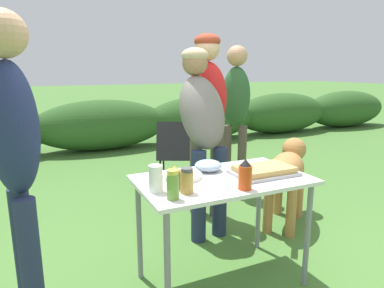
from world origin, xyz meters
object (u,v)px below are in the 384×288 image
(camp_chair_green_behind_table, at_px, (177,150))
(spice_jar, at_px, (187,181))
(mixing_bowl, at_px, (208,166))
(hot_sauce_bottle, at_px, (245,175))
(standing_person_in_gray_fleece, at_px, (236,105))
(standing_person_with_beanie, at_px, (15,150))
(relish_jar, at_px, (173,185))
(food_tray, at_px, (264,171))
(standing_person_in_navy_coat, at_px, (207,106))
(plate_stack, at_px, (182,176))
(standing_person_in_dark_puffer, at_px, (203,123))
(beer_bottle, at_px, (175,177))
(paper_cup_stack, at_px, (156,179))
(dog, at_px, (287,171))
(folding_table, at_px, (223,189))

(camp_chair_green_behind_table, bearing_deg, spice_jar, -85.47)
(mixing_bowl, xyz_separation_m, hot_sauce_bottle, (0.03, -0.41, 0.05))
(standing_person_in_gray_fleece, distance_m, standing_person_with_beanie, 2.56)
(relish_jar, xyz_separation_m, hot_sauce_bottle, (0.44, -0.03, 0.01))
(standing_person_in_gray_fleece, bearing_deg, food_tray, -84.29)
(standing_person_in_navy_coat, relative_size, standing_person_in_gray_fleece, 1.04)
(plate_stack, xyz_separation_m, standing_person_in_dark_puffer, (0.44, 0.59, 0.23))
(standing_person_with_beanie, bearing_deg, beer_bottle, -104.73)
(plate_stack, bearing_deg, paper_cup_stack, -143.96)
(mixing_bowl, bearing_deg, hot_sauce_bottle, -86.52)
(beer_bottle, distance_m, spice_jar, 0.11)
(beer_bottle, bearing_deg, mixing_bowl, 33.66)
(dog, bearing_deg, paper_cup_stack, -107.26)
(standing_person_in_navy_coat, relative_size, dog, 1.97)
(mixing_bowl, relative_size, camp_chair_green_behind_table, 0.22)
(folding_table, height_order, relish_jar, relish_jar)
(standing_person_in_navy_coat, distance_m, standing_person_in_gray_fleece, 0.67)
(folding_table, xyz_separation_m, spice_jar, (-0.32, -0.15, 0.15))
(paper_cup_stack, relative_size, standing_person_in_gray_fleece, 0.09)
(mixing_bowl, bearing_deg, spice_jar, -132.97)
(spice_jar, bearing_deg, camp_chair_green_behind_table, 69.13)
(relish_jar, bearing_deg, dog, 28.16)
(plate_stack, bearing_deg, standing_person_in_navy_coat, 54.97)
(folding_table, bearing_deg, beer_bottle, -172.33)
(folding_table, relative_size, spice_jar, 7.52)
(paper_cup_stack, bearing_deg, spice_jar, -30.68)
(plate_stack, distance_m, camp_chair_green_behind_table, 1.93)
(plate_stack, relative_size, standing_person_in_dark_puffer, 0.16)
(relish_jar, xyz_separation_m, standing_person_in_navy_coat, (0.84, 1.25, 0.26))
(beer_bottle, relative_size, spice_jar, 0.93)
(food_tray, relative_size, mixing_bowl, 2.23)
(standing_person_with_beanie, bearing_deg, dog, -86.22)
(relish_jar, distance_m, standing_person_in_navy_coat, 1.53)
(folding_table, height_order, beer_bottle, beer_bottle)
(standing_person_in_dark_puffer, bearing_deg, camp_chair_green_behind_table, 71.53)
(plate_stack, distance_m, spice_jar, 0.28)
(hot_sauce_bottle, bearing_deg, standing_person_with_beanie, 168.02)
(hot_sauce_bottle, relative_size, standing_person_with_beanie, 0.11)
(beer_bottle, relative_size, standing_person_in_dark_puffer, 0.09)
(food_tray, relative_size, camp_chair_green_behind_table, 0.50)
(standing_person_in_navy_coat, bearing_deg, beer_bottle, -80.42)
(paper_cup_stack, bearing_deg, plate_stack, 36.04)
(dog, bearing_deg, camp_chair_green_behind_table, 162.90)
(hot_sauce_bottle, bearing_deg, standing_person_in_dark_puffer, 78.49)
(plate_stack, height_order, paper_cup_stack, paper_cup_stack)
(food_tray, height_order, relish_jar, relish_jar)
(beer_bottle, height_order, relish_jar, relish_jar)
(paper_cup_stack, relative_size, spice_jar, 1.07)
(plate_stack, distance_m, relish_jar, 0.37)
(paper_cup_stack, xyz_separation_m, standing_person_in_dark_puffer, (0.67, 0.76, 0.17))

